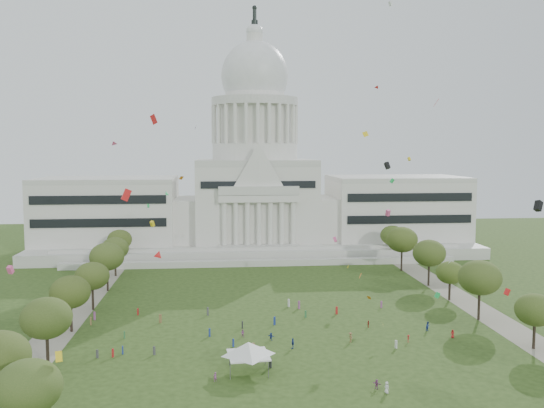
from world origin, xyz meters
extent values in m
plane|color=#2B4216|center=(0.00, 0.00, 0.00)|extent=(400.00, 400.00, 0.00)
cube|color=beige|center=(0.00, 115.00, 2.00)|extent=(160.00, 60.00, 4.00)
cube|color=beige|center=(0.00, 82.00, 1.00)|extent=(130.00, 3.00, 2.00)
cube|color=beige|center=(0.00, 90.00, 2.50)|extent=(140.00, 3.00, 5.00)
cube|color=silver|center=(-55.00, 114.00, 15.00)|extent=(50.00, 34.00, 22.00)
cube|color=silver|center=(55.00, 114.00, 15.00)|extent=(50.00, 34.00, 22.00)
cube|color=silver|center=(-27.00, 112.00, 12.00)|extent=(12.00, 26.00, 16.00)
cube|color=silver|center=(27.00, 112.00, 12.00)|extent=(12.00, 26.00, 16.00)
cube|color=silver|center=(0.00, 114.00, 18.00)|extent=(44.00, 38.00, 28.00)
cube|color=silver|center=(0.00, 94.00, 21.20)|extent=(28.00, 3.00, 2.40)
cube|color=black|center=(-55.00, 96.80, 17.00)|extent=(46.00, 0.40, 11.00)
cube|color=black|center=(55.00, 96.80, 17.00)|extent=(46.00, 0.40, 11.00)
cylinder|color=silver|center=(0.00, 114.00, 37.40)|extent=(32.00, 32.00, 6.00)
cylinder|color=silver|center=(0.00, 114.00, 47.40)|extent=(28.00, 28.00, 14.00)
cylinder|color=beige|center=(0.00, 114.00, 55.90)|extent=(32.40, 32.40, 3.00)
cylinder|color=silver|center=(0.00, 114.00, 61.40)|extent=(22.00, 22.00, 8.00)
ellipsoid|color=silver|center=(0.00, 114.00, 65.40)|extent=(25.00, 25.00, 26.20)
cylinder|color=silver|center=(0.00, 114.00, 78.90)|extent=(6.00, 6.00, 5.00)
ellipsoid|color=silver|center=(0.00, 114.00, 81.90)|extent=(6.40, 6.40, 5.12)
cylinder|color=black|center=(0.00, 114.00, 84.90)|extent=(2.40, 2.40, 2.00)
cylinder|color=black|center=(0.00, 114.00, 87.90)|extent=(1.40, 1.40, 4.50)
sphere|color=black|center=(0.00, 114.00, 90.40)|extent=(1.80, 1.80, 1.80)
cube|color=gray|center=(-48.00, 30.00, 0.02)|extent=(8.00, 160.00, 0.04)
cube|color=gray|center=(48.00, 30.00, 0.02)|extent=(8.00, 160.00, 0.04)
cylinder|color=black|center=(-45.26, -21.68, 2.87)|extent=(0.56, 0.56, 5.75)
cylinder|color=black|center=(-44.07, -2.96, 2.88)|extent=(0.56, 0.56, 5.75)
ellipsoid|color=#344919|center=(-44.07, -2.96, 8.97)|extent=(8.86, 8.86, 7.25)
cylinder|color=black|center=(46.22, -1.75, 2.46)|extent=(0.56, 0.56, 4.92)
ellipsoid|color=#374D19|center=(46.22, -1.75, 7.68)|extent=(7.58, 7.58, 6.20)
cylinder|color=black|center=(-45.04, 17.30, 2.73)|extent=(0.56, 0.56, 5.47)
ellipsoid|color=#394917|center=(-45.04, 17.30, 8.53)|extent=(8.42, 8.42, 6.89)
cylinder|color=black|center=(44.17, 17.44, 3.10)|extent=(0.56, 0.56, 6.20)
ellipsoid|color=#394C1C|center=(44.17, 17.44, 9.68)|extent=(9.55, 9.55, 7.82)
cylinder|color=black|center=(-44.09, 33.92, 2.64)|extent=(0.56, 0.56, 5.27)
ellipsoid|color=#3B4B19|center=(-44.09, 33.92, 8.23)|extent=(8.12, 8.12, 6.65)
cylinder|color=black|center=(44.40, 34.48, 2.28)|extent=(0.56, 0.56, 4.56)
ellipsoid|color=#3A5117|center=(44.40, 34.48, 7.11)|extent=(7.01, 7.01, 5.74)
cylinder|color=black|center=(-44.08, 52.42, 3.02)|extent=(0.56, 0.56, 6.03)
ellipsoid|color=#3E511D|center=(-44.08, 52.42, 9.41)|extent=(9.29, 9.29, 7.60)
cylinder|color=black|center=(44.76, 50.04, 2.98)|extent=(0.56, 0.56, 5.97)
ellipsoid|color=#364719|center=(44.76, 50.04, 9.31)|extent=(9.19, 9.19, 7.52)
cylinder|color=black|center=(-45.22, 71.01, 2.70)|extent=(0.56, 0.56, 5.41)
ellipsoid|color=#3C4D1D|center=(-45.22, 71.01, 8.44)|extent=(8.33, 8.33, 6.81)
cylinder|color=black|center=(43.49, 70.19, 3.19)|extent=(0.56, 0.56, 6.37)
ellipsoid|color=#3A4B17|center=(43.49, 70.19, 9.94)|extent=(9.82, 9.82, 8.03)
cylinder|color=black|center=(-46.87, 89.14, 2.66)|extent=(0.56, 0.56, 5.32)
ellipsoid|color=#374716|center=(-46.87, 89.14, 8.29)|extent=(8.19, 8.19, 6.70)
cylinder|color=black|center=(45.96, 88.13, 2.73)|extent=(0.56, 0.56, 5.47)
ellipsoid|color=#375118|center=(45.96, 88.13, 8.53)|extent=(8.42, 8.42, 6.89)
ellipsoid|color=#38511E|center=(-38.00, -32.00, 8.58)|extent=(8.47, 8.47, 6.93)
cylinder|color=#4C4C4C|center=(-12.29, -11.24, 1.43)|extent=(0.12, 0.12, 2.86)
cylinder|color=#4C4C4C|center=(-5.87, -11.24, 1.43)|extent=(0.12, 0.12, 2.86)
cylinder|color=#4C4C4C|center=(-12.29, -4.82, 1.43)|extent=(0.12, 0.12, 2.86)
cylinder|color=#4C4C4C|center=(-5.87, -4.82, 1.43)|extent=(0.12, 0.12, 2.86)
cube|color=white|center=(-9.08, -8.03, 2.98)|extent=(7.49, 7.49, 0.23)
pyramid|color=white|center=(-9.08, -8.03, 4.24)|extent=(10.48, 10.48, 2.29)
imported|color=#B21E1E|center=(33.29, 5.95, 0.85)|extent=(0.97, 0.98, 1.71)
imported|color=navy|center=(29.89, 10.68, 1.00)|extent=(1.15, 1.00, 2.01)
imported|color=olive|center=(11.97, 5.37, 0.99)|extent=(0.90, 1.39, 1.98)
imported|color=navy|center=(0.05, 2.73, 1.02)|extent=(0.72, 1.23, 2.04)
imported|color=navy|center=(-3.69, 7.87, 0.78)|extent=(1.53, 1.22, 1.55)
imported|color=silver|center=(12.15, -18.88, 0.93)|extent=(0.97, 1.09, 1.87)
imported|color=#994C8C|center=(-14.79, -11.77, 0.81)|extent=(0.72, 0.64, 1.62)
imported|color=#994C8C|center=(-9.27, 10.52, 0.78)|extent=(0.89, 0.82, 1.57)
imported|color=#B21E1E|center=(23.47, 4.22, 0.74)|extent=(0.88, 1.08, 1.48)
imported|color=#B21E1E|center=(18.01, 14.37, 0.74)|extent=(0.53, 0.90, 1.49)
imported|color=#994C8C|center=(11.02, -17.14, 0.78)|extent=(1.45, 1.41, 1.57)
cube|color=#B21E1E|center=(-33.67, 1.27, 0.80)|extent=(0.35, 0.47, 1.60)
cube|color=#26262B|center=(-5.13, -6.53, 0.84)|extent=(0.46, 0.52, 1.67)
cube|color=#994C8C|center=(25.12, 29.06, 0.83)|extent=(0.51, 0.49, 1.65)
cube|color=#33723F|center=(-33.25, 11.85, 0.75)|extent=(0.34, 0.45, 1.50)
cube|color=#B21E1E|center=(-32.78, 28.34, 0.80)|extent=(0.34, 0.47, 1.60)
cube|color=navy|center=(-32.12, 2.70, 0.77)|extent=(0.34, 0.45, 1.55)
cube|color=#4C4C51|center=(-16.67, 26.64, 0.95)|extent=(0.47, 0.58, 1.90)
cube|color=#994C8C|center=(-42.00, 25.45, 0.93)|extent=(0.55, 0.58, 1.87)
cube|color=navy|center=(-11.35, 4.77, 0.79)|extent=(0.35, 0.46, 1.58)
cube|color=#B21E1E|center=(13.23, 24.80, 0.90)|extent=(0.49, 0.33, 1.80)
cube|color=#994C8C|center=(5.12, 30.08, 0.96)|extent=(0.48, 0.59, 1.93)
cube|color=silver|center=(19.90, 0.91, 0.80)|extent=(0.45, 0.50, 1.60)
cube|color=navy|center=(-1.98, 17.98, 0.90)|extent=(0.49, 0.56, 1.80)
cube|color=#4C4C51|center=(-26.19, 1.76, 0.82)|extent=(0.50, 0.49, 1.64)
cube|color=olive|center=(-7.65, 1.21, 0.93)|extent=(0.57, 0.47, 1.87)
cube|color=navy|center=(-16.03, 11.42, 0.83)|extent=(0.37, 0.50, 1.67)
cube|color=#33723F|center=(5.62, 22.81, 0.81)|extent=(0.47, 0.50, 1.61)
cube|color=silver|center=(2.89, 32.12, 0.95)|extent=(0.50, 0.59, 1.89)
cube|color=#26262B|center=(-9.11, 16.27, 0.77)|extent=(0.32, 0.44, 1.54)
cube|color=#4C4C51|center=(-36.44, 1.04, 0.79)|extent=(0.49, 0.45, 1.57)
cube|color=olive|center=(-27.00, 21.83, 0.96)|extent=(0.60, 0.52, 1.92)
cube|color=olive|center=(-42.00, 21.68, 0.87)|extent=(0.36, 0.50, 1.74)
camera|label=1|loc=(-14.01, -104.10, 38.31)|focal=38.00mm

